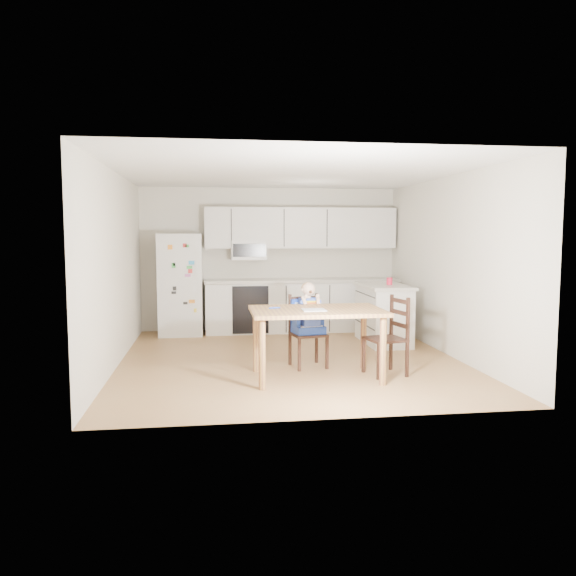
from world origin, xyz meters
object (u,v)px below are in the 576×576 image
(refrigerator, at_px, (181,284))
(red_cup, at_px, (389,281))
(dining_table, at_px, (317,318))
(kitchen_island, at_px, (383,313))
(chair_side, at_px, (392,330))
(chair_booster, at_px, (307,316))

(refrigerator, height_order, red_cup, refrigerator)
(refrigerator, xyz_separation_m, red_cup, (3.23, -1.28, 0.12))
(red_cup, distance_m, dining_table, 2.43)
(kitchen_island, distance_m, chair_side, 1.97)
(refrigerator, distance_m, dining_table, 3.62)
(kitchen_island, distance_m, dining_table, 2.46)
(dining_table, bearing_deg, kitchen_island, 54.10)
(red_cup, xyz_separation_m, chair_side, (-0.55, -1.83, -0.44))
(chair_booster, bearing_deg, kitchen_island, 33.12)
(chair_booster, height_order, chair_side, chair_booster)
(refrigerator, height_order, chair_side, refrigerator)
(refrigerator, xyz_separation_m, chair_side, (2.67, -3.11, -0.31))
(red_cup, height_order, chair_booster, chair_booster)
(chair_side, bearing_deg, red_cup, 151.51)
(refrigerator, xyz_separation_m, chair_booster, (1.72, -2.56, -0.19))
(chair_booster, relative_size, chair_side, 1.14)
(chair_booster, bearing_deg, red_cup, 30.17)
(red_cup, relative_size, chair_side, 0.12)
(refrigerator, height_order, dining_table, refrigerator)
(refrigerator, bearing_deg, red_cup, -21.58)
(red_cup, bearing_deg, chair_booster, -139.50)
(chair_booster, bearing_deg, dining_table, -99.57)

